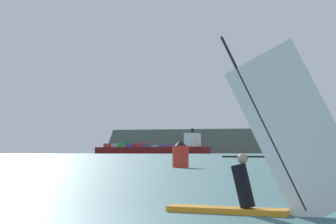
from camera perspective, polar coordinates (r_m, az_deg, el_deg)
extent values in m
cube|color=orange|center=(11.42, 6.45, -10.56)|extent=(2.59, 1.65, 0.12)
cylinder|color=black|center=(11.17, 10.18, -0.86)|extent=(1.65, 0.85, 3.72)
cube|color=white|center=(11.03, 13.61, -2.06)|extent=(2.66, 1.35, 3.87)
cylinder|color=black|center=(11.17, 9.82, -4.81)|extent=(1.44, 0.74, 0.04)
cylinder|color=black|center=(11.28, 8.15, -7.97)|extent=(0.61, 0.52, 0.97)
sphere|color=tan|center=(11.25, 8.12, -5.03)|extent=(0.22, 0.22, 0.22)
cube|color=maroon|center=(723.58, -1.94, -4.18)|extent=(158.22, 114.96, 9.05)
cube|color=silver|center=(691.62, 2.68, -3.05)|extent=(23.75, 26.25, 17.84)
cylinder|color=black|center=(692.01, 2.68, -2.06)|extent=(4.00, 4.00, 6.00)
cube|color=#59388C|center=(709.47, -0.03, -3.70)|extent=(22.58, 25.85, 2.60)
cube|color=#99999E|center=(716.20, -0.96, -3.71)|extent=(22.58, 25.85, 2.60)
cube|color=#1E66AD|center=(723.11, -1.87, -3.72)|extent=(22.58, 25.85, 2.60)
cube|color=red|center=(730.22, -2.76, -3.62)|extent=(22.58, 25.85, 5.20)
cube|color=#59388C|center=(737.48, -3.63, -3.62)|extent=(22.58, 25.85, 5.20)
cube|color=#2D8C47|center=(744.92, -4.49, -3.53)|extent=(22.58, 25.85, 7.80)
cube|color=#99999E|center=(752.49, -5.33, -3.63)|extent=(22.58, 25.85, 5.20)
cube|color=red|center=(760.24, -6.15, -3.63)|extent=(22.58, 25.85, 5.20)
cube|color=#60665B|center=(1244.38, -9.20, -3.41)|extent=(1316.52, 732.87, 44.59)
cylinder|color=red|center=(44.89, 1.38, -4.88)|extent=(1.39, 1.39, 1.86)
cone|color=black|center=(44.90, 1.37, -3.38)|extent=(0.97, 0.97, 0.50)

